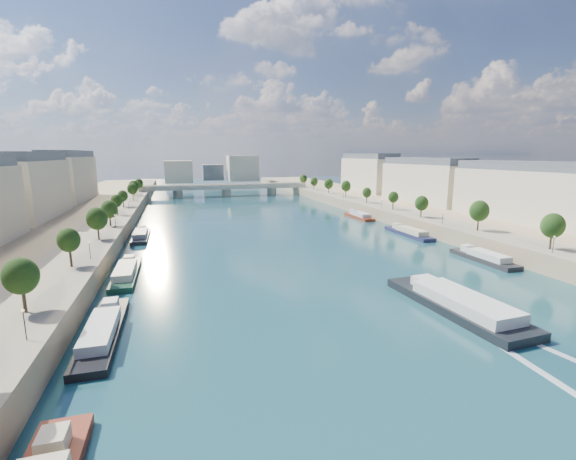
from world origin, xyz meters
TOP-DOWN VIEW (x-y plane):
  - ground at (0.00, 100.00)m, footprint 700.00×700.00m
  - quay_left at (-72.00, 100.00)m, footprint 44.00×520.00m
  - quay_right at (72.00, 100.00)m, footprint 44.00×520.00m
  - pave_left at (-57.00, 100.00)m, footprint 14.00×520.00m
  - pave_right at (57.00, 100.00)m, footprint 14.00×520.00m
  - trees_left at (-55.00, 102.00)m, footprint 4.80×268.80m
  - trees_right at (55.00, 110.00)m, footprint 4.80×268.80m
  - lamps_left at (-52.50, 90.00)m, footprint 0.36×200.36m
  - lamps_right at (52.50, 105.00)m, footprint 0.36×200.36m
  - buildings_right at (85.00, 112.00)m, footprint 16.00×226.00m
  - skyline at (3.19, 319.52)m, footprint 79.00×42.00m
  - bridge at (0.00, 242.01)m, footprint 112.00×12.00m
  - tour_barge at (15.35, 32.61)m, footprint 10.38×30.97m
  - wake at (15.35, 16.08)m, footprint 10.75×26.02m
  - moored_barges_left at (-45.50, 42.51)m, footprint 5.00×159.26m
  - moored_barges_right at (45.50, 56.61)m, footprint 5.00×167.54m

SIDE VIEW (x-z plane):
  - ground at x=0.00m, z-range 0.00..0.00m
  - wake at x=15.35m, z-range 0.00..0.04m
  - moored_barges_left at x=-45.50m, z-range -0.96..2.64m
  - moored_barges_right at x=45.50m, z-range -0.96..2.64m
  - tour_barge at x=15.35m, z-range -0.87..3.28m
  - quay_left at x=-72.00m, z-range 0.00..5.00m
  - quay_right at x=72.00m, z-range 0.00..5.00m
  - pave_left at x=-57.00m, z-range 5.00..5.10m
  - pave_right at x=57.00m, z-range 5.00..5.10m
  - bridge at x=0.00m, z-range 1.01..9.16m
  - lamps_left at x=-52.50m, z-range 5.64..9.92m
  - lamps_right at x=52.50m, z-range 5.64..9.92m
  - trees_left at x=-55.00m, z-range 6.35..14.61m
  - trees_right at x=55.00m, z-range 6.35..14.61m
  - skyline at x=3.19m, z-range 3.66..25.66m
  - buildings_right at x=85.00m, z-range 4.85..28.05m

